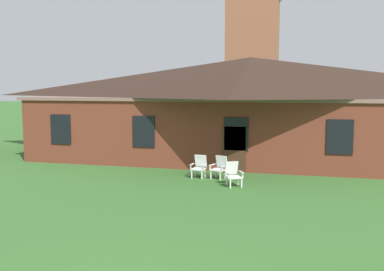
{
  "coord_description": "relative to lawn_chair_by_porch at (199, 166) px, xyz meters",
  "views": [
    {
      "loc": [
        2.98,
        -5.69,
        3.86
      ],
      "look_at": [
        -0.7,
        8.39,
        2.24
      ],
      "focal_mm": 40.4,
      "sensor_mm": 36.0,
      "label": 1
    }
  ],
  "objects": [
    {
      "name": "brick_building",
      "position": [
        1.34,
        6.54,
        2.32
      ],
      "size": [
        23.21,
        10.4,
        5.53
      ],
      "color": "brown",
      "rests_on": "ground"
    },
    {
      "name": "dome_tower",
      "position": [
        -0.81,
        25.68,
        8.02
      ],
      "size": [
        5.18,
        5.18,
        18.69
      ],
      "color": "#93563D",
      "rests_on": "ground"
    },
    {
      "name": "lawn_chair_by_porch",
      "position": [
        0.0,
        0.0,
        0.0
      ],
      "size": [
        0.68,
        0.71,
        0.96
      ],
      "color": "white",
      "rests_on": "ground"
    },
    {
      "name": "lawn_chair_near_door",
      "position": [
        0.88,
        0.03,
        0.0
      ],
      "size": [
        0.75,
        0.81,
        0.96
      ],
      "color": "white",
      "rests_on": "ground"
    },
    {
      "name": "lawn_chair_left_end",
      "position": [
        1.67,
        -1.29,
        0.0
      ],
      "size": [
        0.82,
        0.86,
        0.96
      ],
      "color": "silver",
      "rests_on": "ground"
    }
  ]
}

